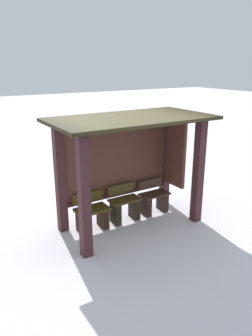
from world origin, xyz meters
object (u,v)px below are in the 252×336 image
at_px(bench_right_inside, 154,199).
at_px(bench_center_inside, 125,206).
at_px(bus_shelter, 131,150).
at_px(bench_left_inside, 92,215).

bearing_deg(bench_right_inside, bench_center_inside, -179.89).
xyz_separation_m(bench_center_inside, bench_right_inside, (0.77, 0.00, -0.02)).
xyz_separation_m(bus_shelter, bench_right_inside, (0.67, 0.08, -1.25)).
height_order(bus_shelter, bench_left_inside, bus_shelter).
height_order(bus_shelter, bench_right_inside, bus_shelter).
bearing_deg(bench_right_inside, bus_shelter, -172.99).
distance_m(bench_center_inside, bench_right_inside, 0.77).
relative_size(bench_left_inside, bench_right_inside, 1.01).
distance_m(bus_shelter, bench_center_inside, 1.23).
relative_size(bus_shelter, bench_right_inside, 4.23).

